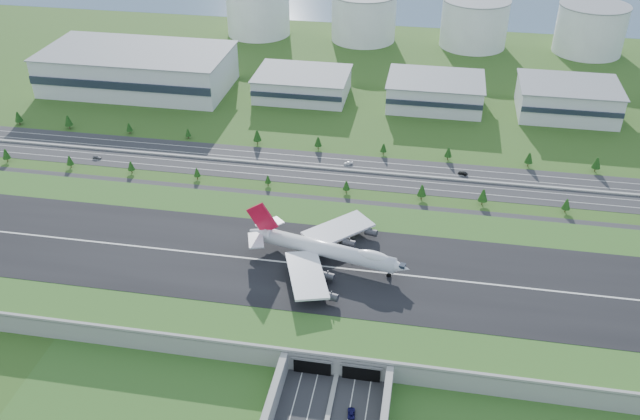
% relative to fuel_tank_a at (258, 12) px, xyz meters
% --- Properties ---
extents(ground, '(1200.00, 1200.00, 0.00)m').
position_rel_fuel_tank_a_xyz_m(ground, '(120.00, -310.00, -17.50)').
color(ground, '#384E18').
rests_on(ground, ground).
extents(airfield_deck, '(520.00, 100.00, 9.20)m').
position_rel_fuel_tank_a_xyz_m(airfield_deck, '(120.00, -310.09, -13.38)').
color(airfield_deck, gray).
rests_on(airfield_deck, ground).
extents(north_expressway, '(560.00, 36.00, 0.12)m').
position_rel_fuel_tank_a_xyz_m(north_expressway, '(120.00, -215.00, -17.44)').
color(north_expressway, '#28282B').
rests_on(north_expressway, ground).
extents(tree_row, '(501.32, 48.73, 8.49)m').
position_rel_fuel_tank_a_xyz_m(tree_row, '(136.88, -213.34, -12.68)').
color(tree_row, '#3D2819').
rests_on(tree_row, ground).
extents(hangar_west, '(120.00, 60.00, 25.00)m').
position_rel_fuel_tank_a_xyz_m(hangar_west, '(-50.00, -125.00, -5.00)').
color(hangar_west, silver).
rests_on(hangar_west, ground).
extents(hangar_mid_a, '(58.00, 42.00, 15.00)m').
position_rel_fuel_tank_a_xyz_m(hangar_mid_a, '(60.00, -120.00, -10.00)').
color(hangar_mid_a, silver).
rests_on(hangar_mid_a, ground).
extents(hangar_mid_b, '(58.00, 42.00, 17.00)m').
position_rel_fuel_tank_a_xyz_m(hangar_mid_b, '(145.00, -120.00, -9.00)').
color(hangar_mid_b, silver).
rests_on(hangar_mid_b, ground).
extents(hangar_mid_c, '(58.00, 42.00, 19.00)m').
position_rel_fuel_tank_a_xyz_m(hangar_mid_c, '(225.00, -120.00, -8.00)').
color(hangar_mid_c, silver).
rests_on(hangar_mid_c, ground).
extents(fuel_tank_a, '(50.00, 50.00, 35.00)m').
position_rel_fuel_tank_a_xyz_m(fuel_tank_a, '(0.00, 0.00, 0.00)').
color(fuel_tank_a, silver).
rests_on(fuel_tank_a, ground).
extents(fuel_tank_b, '(50.00, 50.00, 35.00)m').
position_rel_fuel_tank_a_xyz_m(fuel_tank_b, '(85.00, 0.00, 0.00)').
color(fuel_tank_b, silver).
rests_on(fuel_tank_b, ground).
extents(fuel_tank_c, '(50.00, 50.00, 35.00)m').
position_rel_fuel_tank_a_xyz_m(fuel_tank_c, '(170.00, 0.00, 0.00)').
color(fuel_tank_c, silver).
rests_on(fuel_tank_c, ground).
extents(fuel_tank_d, '(50.00, 50.00, 35.00)m').
position_rel_fuel_tank_a_xyz_m(fuel_tank_d, '(255.00, 0.00, 0.00)').
color(fuel_tank_d, silver).
rests_on(fuel_tank_d, ground).
extents(boeing_747, '(69.56, 65.07, 21.78)m').
position_rel_fuel_tank_a_xyz_m(boeing_747, '(107.36, -306.40, -3.33)').
color(boeing_747, silver).
rests_on(boeing_747, airfield_deck).
extents(car_2, '(2.91, 5.32, 1.41)m').
position_rel_fuel_tank_a_xyz_m(car_2, '(127.31, -376.06, -16.67)').
color(car_2, '#100E47').
rests_on(car_2, ground).
extents(car_4, '(4.79, 2.15, 1.60)m').
position_rel_fuel_tank_a_xyz_m(car_4, '(-33.02, -225.49, -16.58)').
color(car_4, slate).
rests_on(car_4, ground).
extents(car_5, '(5.27, 3.64, 1.65)m').
position_rel_fuel_tank_a_xyz_m(car_5, '(163.07, -208.88, -16.56)').
color(car_5, black).
rests_on(car_5, ground).
extents(car_7, '(5.27, 3.43, 1.42)m').
position_rel_fuel_tank_a_xyz_m(car_7, '(102.53, -208.02, -16.67)').
color(car_7, white).
rests_on(car_7, ground).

